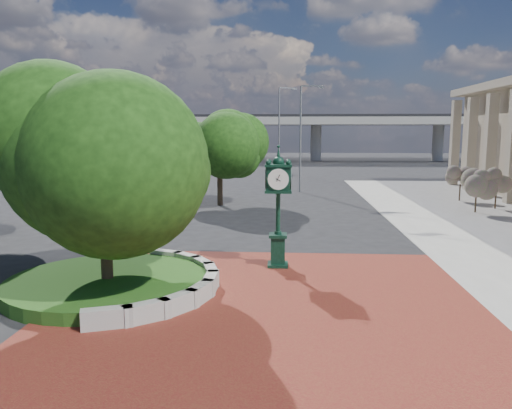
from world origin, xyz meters
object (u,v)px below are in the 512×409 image
object	(u,v)px
post_clock	(278,202)
parked_car	(281,169)
street_lamp_near	(303,130)
street_lamp_far	(281,123)

from	to	relation	value
post_clock	parked_car	xyz separation A→B (m)	(-0.50, 37.78, -1.65)
parked_car	street_lamp_near	world-z (taller)	street_lamp_near
street_lamp_far	street_lamp_near	bearing A→B (deg)	-83.96
street_lamp_far	parked_car	bearing A→B (deg)	-88.40
post_clock	street_lamp_near	xyz separation A→B (m)	(1.46, 22.65, 2.57)
parked_car	street_lamp_near	distance (m)	15.84
post_clock	street_lamp_far	xyz separation A→B (m)	(-0.63, 42.34, 3.47)
parked_car	street_lamp_far	world-z (taller)	street_lamp_far
post_clock	street_lamp_near	size ratio (longest dim) A/B	0.51
post_clock	street_lamp_far	distance (m)	42.49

